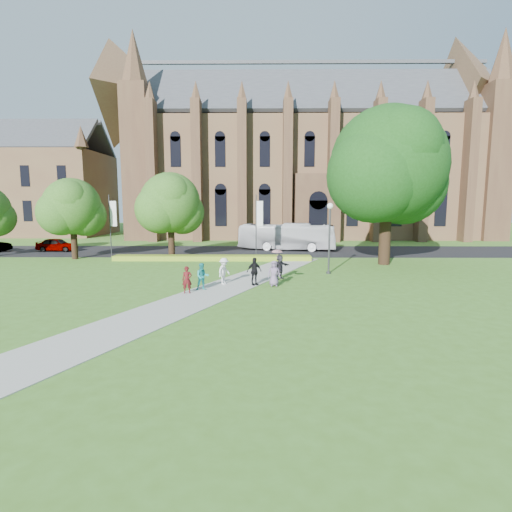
{
  "coord_description": "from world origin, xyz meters",
  "views": [
    {
      "loc": [
        2.37,
        -22.91,
        5.32
      ],
      "look_at": [
        2.1,
        4.43,
        1.6
      ],
      "focal_mm": 28.0,
      "sensor_mm": 36.0,
      "label": 1
    }
  ],
  "objects_px": {
    "large_tree": "(388,165)",
    "pedestrian_0": "(187,280)",
    "streetlamp": "(330,230)",
    "tour_coach": "(287,237)",
    "car_0": "(57,245)"
  },
  "relations": [
    {
      "from": "streetlamp",
      "to": "tour_coach",
      "type": "xyz_separation_m",
      "value": [
        -2.14,
        14.53,
        -1.79
      ]
    },
    {
      "from": "large_tree",
      "to": "car_0",
      "type": "relative_size",
      "value": 3.14
    },
    {
      "from": "pedestrian_0",
      "to": "car_0",
      "type": "bearing_deg",
      "value": 122.58
    },
    {
      "from": "large_tree",
      "to": "pedestrian_0",
      "type": "bearing_deg",
      "value": -143.03
    },
    {
      "from": "streetlamp",
      "to": "large_tree",
      "type": "xyz_separation_m",
      "value": [
        5.5,
        4.5,
        5.07
      ]
    },
    {
      "from": "large_tree",
      "to": "tour_coach",
      "type": "relative_size",
      "value": 1.24
    },
    {
      "from": "streetlamp",
      "to": "pedestrian_0",
      "type": "distance_m",
      "value": 11.77
    },
    {
      "from": "streetlamp",
      "to": "tour_coach",
      "type": "bearing_deg",
      "value": 98.4
    },
    {
      "from": "large_tree",
      "to": "car_0",
      "type": "height_order",
      "value": "large_tree"
    },
    {
      "from": "streetlamp",
      "to": "large_tree",
      "type": "relative_size",
      "value": 0.4
    },
    {
      "from": "streetlamp",
      "to": "large_tree",
      "type": "distance_m",
      "value": 8.73
    },
    {
      "from": "tour_coach",
      "to": "pedestrian_0",
      "type": "relative_size",
      "value": 6.77
    },
    {
      "from": "tour_coach",
      "to": "car_0",
      "type": "height_order",
      "value": "tour_coach"
    },
    {
      "from": "tour_coach",
      "to": "car_0",
      "type": "xyz_separation_m",
      "value": [
        -24.92,
        -1.34,
        -0.77
      ]
    },
    {
      "from": "large_tree",
      "to": "car_0",
      "type": "distance_m",
      "value": 34.56
    }
  ]
}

